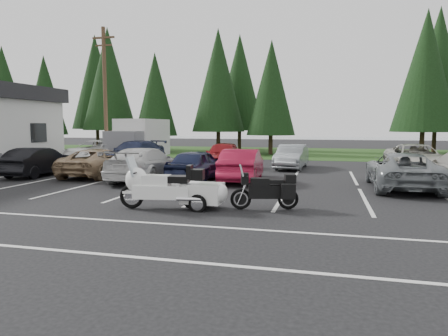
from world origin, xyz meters
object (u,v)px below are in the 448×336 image
car_near_3 (145,164)px  car_near_6 (402,171)px  utility_pole (105,92)px  cargo_trailer (202,196)px  box_truck (137,140)px  car_far_4 (416,158)px  touring_motorcycle (162,183)px  adventure_motorcycle (265,187)px  car_far_1 (134,153)px  car_near_5 (242,165)px  car_near_1 (38,162)px  car_near_2 (99,162)px  car_far_3 (292,157)px  car_far_2 (223,155)px  car_far_0 (97,152)px  car_near_4 (197,165)px

car_near_3 → car_near_6: size_ratio=1.00×
utility_pole → cargo_trailer: 18.04m
box_truck → car_far_4: size_ratio=1.05×
touring_motorcycle → car_near_6: bearing=30.2°
box_truck → adventure_motorcycle: box_truck is taller
car_far_1 → touring_motorcycle: touring_motorcycle is taller
car_near_5 → box_truck: bearing=-44.9°
car_near_3 → touring_motorcycle: size_ratio=1.79×
box_truck → touring_motorcycle: box_truck is taller
car_near_1 → car_near_5: size_ratio=0.97×
car_near_3 → adventure_motorcycle: 7.85m
car_near_2 → car_near_5: bearing=176.8°
car_far_3 → car_near_3: bearing=-127.7°
utility_pole → adventure_motorcycle: (12.91, -13.14, -4.03)m
car_near_6 → car_far_1: (-14.19, 5.54, 0.06)m
car_far_1 → car_far_4: car_far_1 is taller
car_near_2 → car_near_3: bearing=160.1°
car_near_3 → cargo_trailer: bearing=127.5°
car_near_2 → touring_motorcycle: size_ratio=1.69×
adventure_motorcycle → cargo_trailer: bearing=177.3°
box_truck → car_far_1: 3.29m
utility_pole → car_far_2: size_ratio=2.01×
cargo_trailer → car_far_3: bearing=83.6°
car_near_1 → car_far_2: car_far_2 is taller
car_far_1 → car_far_3: (9.42, 0.83, -0.08)m
touring_motorcycle → car_far_1: bearing=112.5°
car_far_4 → car_far_0: bearing=176.4°
car_far_3 → car_far_4: 6.48m
car_near_1 → car_near_4: 8.04m
car_far_2 → car_near_2: bearing=-140.3°
touring_motorcycle → car_near_3: bearing=111.9°
car_near_3 → cargo_trailer: 6.86m
car_near_6 → touring_motorcycle: size_ratio=1.79×
car_near_3 → car_far_1: size_ratio=0.97×
utility_pole → car_near_5: bearing=-33.8°
cargo_trailer → car_near_6: bearing=42.3°
car_near_2 → car_near_3: 2.95m
car_near_1 → car_far_1: car_far_1 is taller
utility_pole → car_far_2: (8.87, -2.35, -3.93)m
car_far_0 → adventure_motorcycle: bearing=-40.1°
car_near_4 → car_far_3: bearing=-117.4°
car_near_2 → car_far_3: size_ratio=1.16×
car_far_1 → box_truck: bearing=118.3°
car_near_1 → cargo_trailer: (10.12, -5.50, -0.30)m
car_near_4 → car_near_6: size_ratio=0.81×
touring_motorcycle → car_far_2: bearing=87.7°
utility_pole → car_near_4: utility_pole is taller
car_far_1 → touring_motorcycle: 13.24m
car_near_4 → car_far_2: (-0.17, 5.31, 0.06)m
car_near_4 → car_far_3: car_near_4 is taller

